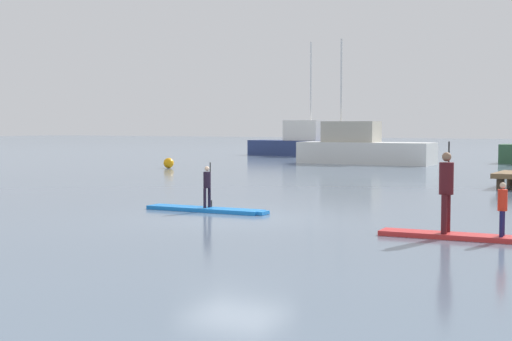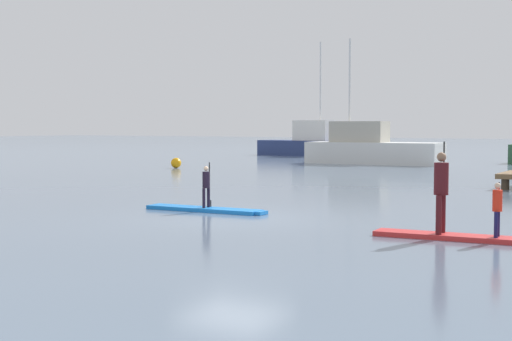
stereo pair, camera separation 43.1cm
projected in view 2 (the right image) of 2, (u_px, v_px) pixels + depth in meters
The scene contains 9 objects.
ground_plane at pixel (234, 218), 18.61m from camera, with size 240.00×240.00×0.00m, color slate.
paddleboard_near at pixel (206, 209), 20.09m from camera, with size 3.53×0.67×0.10m.
paddler_child_solo at pixel (206, 184), 20.06m from camera, with size 0.20×0.39×1.20m.
paddleboard_far at pixel (456, 237), 15.11m from camera, with size 3.34×0.74×0.10m.
paddler_adult at pixel (441, 187), 15.20m from camera, with size 0.31×0.52×1.86m.
paddler_child_front at pixel (497, 207), 14.73m from camera, with size 0.20×0.38×1.07m.
fishing_boat_white_large at pixel (311, 144), 56.86m from camera, with size 8.79×3.20×8.53m.
motor_boat_small_navy at pixel (371, 149), 44.87m from camera, with size 8.03×2.52×7.52m.
mooring_buoy_near at pixel (176, 163), 40.59m from camera, with size 0.56×0.56×0.56m, color orange.
Camera 2 is at (9.66, -15.79, 2.28)m, focal length 52.83 mm.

